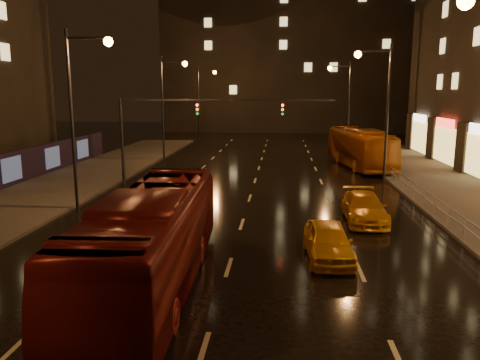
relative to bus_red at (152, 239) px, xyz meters
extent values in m
plane|color=black|center=(2.40, 18.00, -1.71)|extent=(140.00, 140.00, 0.00)
cube|color=#38332D|center=(-11.10, 13.00, -1.64)|extent=(7.00, 70.00, 0.15)
cube|color=#38332D|center=(15.90, 13.00, -1.64)|extent=(7.00, 70.00, 0.15)
cube|color=black|center=(6.40, 70.00, 16.29)|extent=(44.00, 16.00, 36.00)
cylinder|color=black|center=(-7.20, 18.00, 1.39)|extent=(0.22, 0.22, 6.20)
cube|color=black|center=(0.40, 18.00, 4.39)|extent=(15.20, 0.14, 0.14)
cube|color=black|center=(-1.60, 18.00, 3.74)|extent=(0.32, 0.18, 0.95)
cube|color=black|center=(4.40, 18.00, 3.74)|extent=(0.32, 0.18, 0.95)
sphere|color=#FF1E19|center=(-1.60, 17.88, 4.04)|extent=(0.18, 0.18, 0.18)
sphere|color=orange|center=(9.70, 0.00, 7.59)|extent=(0.50, 0.50, 0.50)
cylinder|color=#99999E|center=(12.60, 42.00, -1.06)|extent=(0.04, 0.04, 1.00)
cube|color=#99999E|center=(12.60, 16.00, -0.61)|extent=(0.05, 56.00, 0.05)
cube|color=#99999E|center=(12.60, 16.00, -1.01)|extent=(0.05, 56.00, 0.05)
imported|color=#5C100D|center=(0.00, 0.00, 0.00)|extent=(3.32, 12.38, 3.42)
imported|color=#9C4C0F|center=(11.40, 27.56, 0.01)|extent=(4.50, 12.60, 3.43)
imported|color=orange|center=(6.30, 3.29, -0.97)|extent=(1.98, 4.45, 1.49)
imported|color=orange|center=(8.72, 9.17, -0.99)|extent=(2.10, 5.00, 1.44)
camera|label=1|loc=(4.36, -15.03, 4.96)|focal=35.00mm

